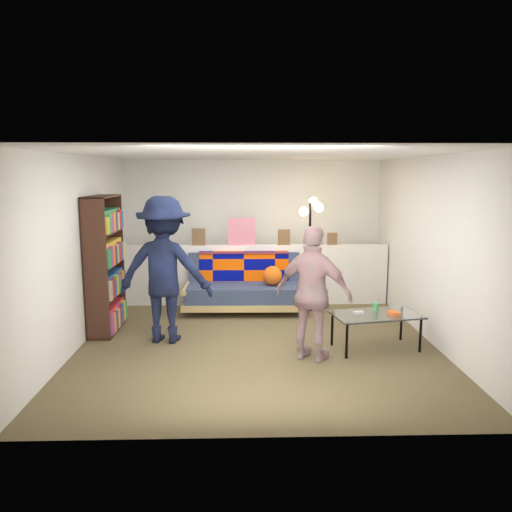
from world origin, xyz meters
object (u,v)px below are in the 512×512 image
at_px(coffee_table, 377,316).
at_px(floor_lamp, 311,230).
at_px(person_left, 165,270).
at_px(person_right, 313,294).
at_px(futon_sofa, 245,287).
at_px(bookshelf, 105,269).

relative_size(coffee_table, floor_lamp, 0.65).
relative_size(floor_lamp, person_left, 0.95).
distance_m(coffee_table, person_right, 0.98).
bearing_deg(coffee_table, futon_sofa, 131.81).
relative_size(futon_sofa, person_right, 1.21).
relative_size(bookshelf, coffee_table, 1.61).
bearing_deg(person_left, person_right, 165.52).
height_order(bookshelf, person_right, bookshelf).
bearing_deg(person_left, coffee_table, 178.91).
distance_m(bookshelf, person_right, 2.96).
bearing_deg(futon_sofa, bookshelf, -153.72).
bearing_deg(person_right, bookshelf, 7.14).
bearing_deg(futon_sofa, person_right, -70.08).
height_order(bookshelf, coffee_table, bookshelf).
height_order(coffee_table, floor_lamp, floor_lamp).
relative_size(floor_lamp, person_right, 1.13).
height_order(futon_sofa, person_right, person_right).
xyz_separation_m(coffee_table, floor_lamp, (-0.57, 1.90, 0.85)).
height_order(coffee_table, person_right, person_right).
bearing_deg(person_right, futon_sofa, -39.22).
height_order(bookshelf, floor_lamp, bookshelf).
distance_m(floor_lamp, person_right, 2.30).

